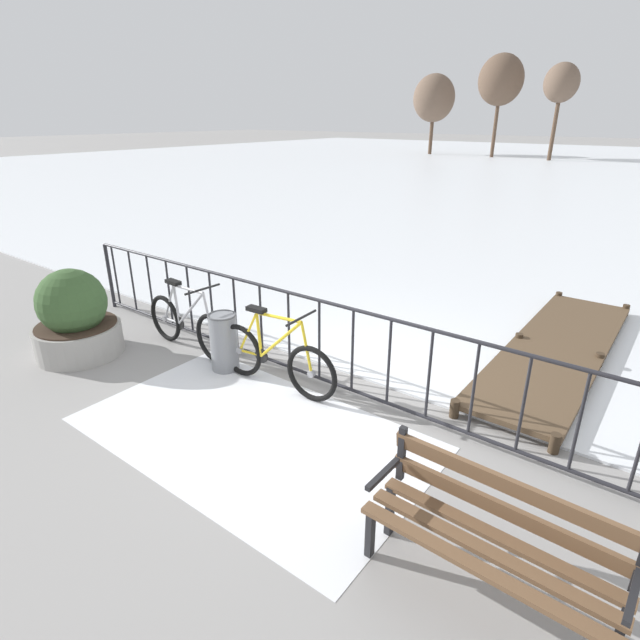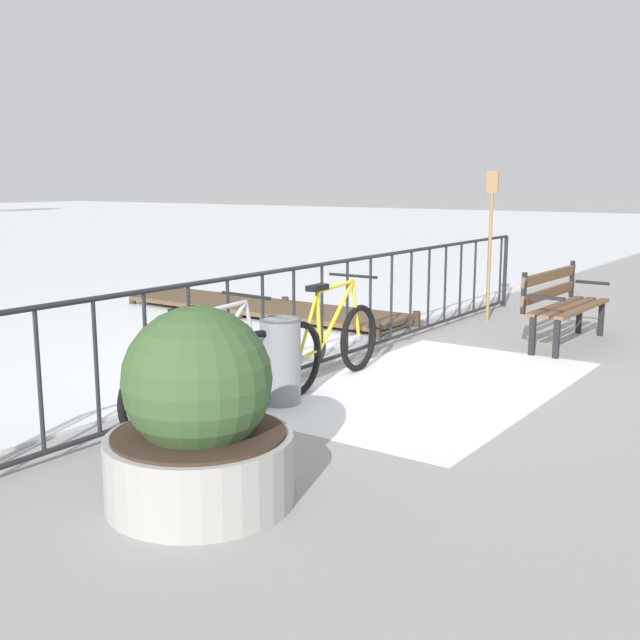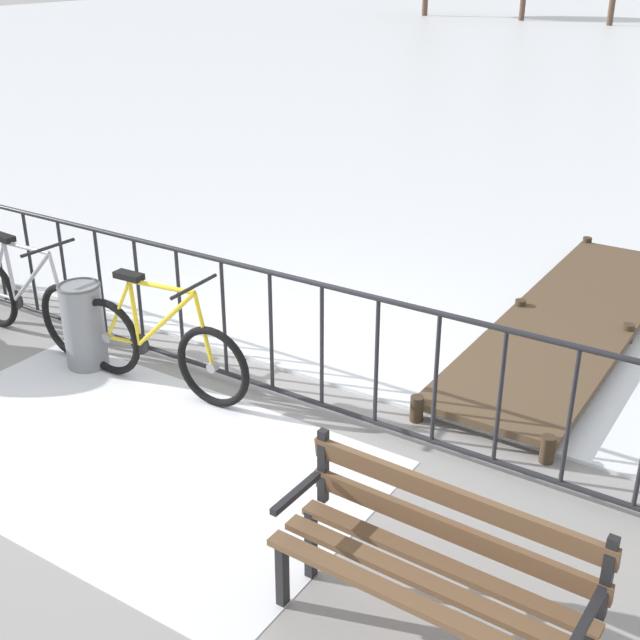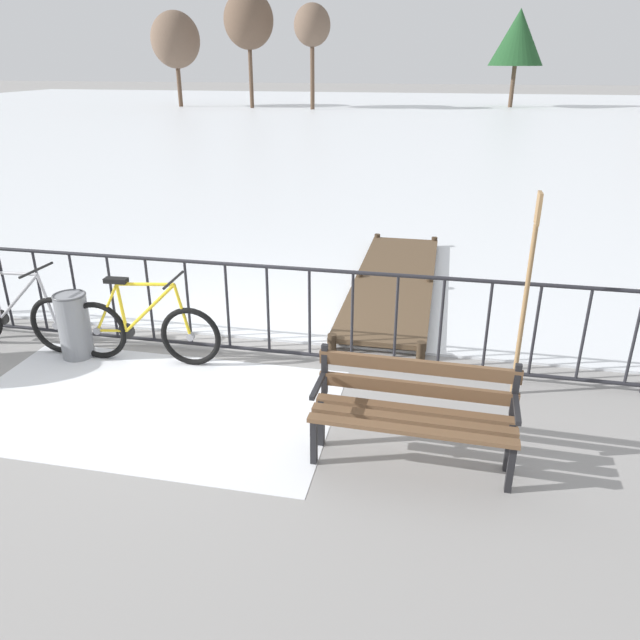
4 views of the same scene
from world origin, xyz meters
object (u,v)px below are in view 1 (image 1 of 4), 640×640
bicycle_second (188,325)px  planter_with_shrub (75,319)px  bicycle_near_railing (274,358)px  park_bench (493,532)px  trash_bin (224,342)px

bicycle_second → planter_with_shrub: planter_with_shrub is taller
bicycle_near_railing → planter_with_shrub: size_ratio=1.48×
bicycle_second → planter_with_shrub: 1.44m
bicycle_second → park_bench: 4.66m
park_bench → trash_bin: bearing=162.9°
bicycle_second → park_bench: bearing=-15.2°
bicycle_second → planter_with_shrub: bearing=-139.0°
bicycle_near_railing → trash_bin: (-0.79, -0.04, 0.00)m
park_bench → trash_bin: 3.90m
bicycle_near_railing → bicycle_second: (-1.56, 0.04, 0.00)m
planter_with_shrub → trash_bin: planter_with_shrub is taller
bicycle_second → trash_bin: size_ratio=2.34×
bicycle_near_railing → bicycle_second: 1.56m
park_bench → planter_with_shrub: bearing=177.1°
planter_with_shrub → trash_bin: (1.85, 0.87, -0.13)m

